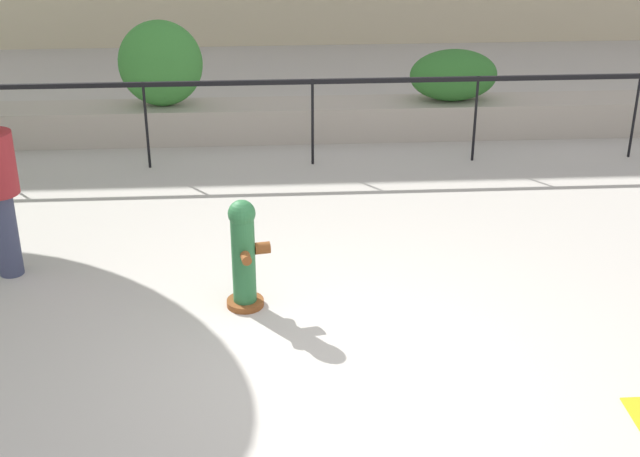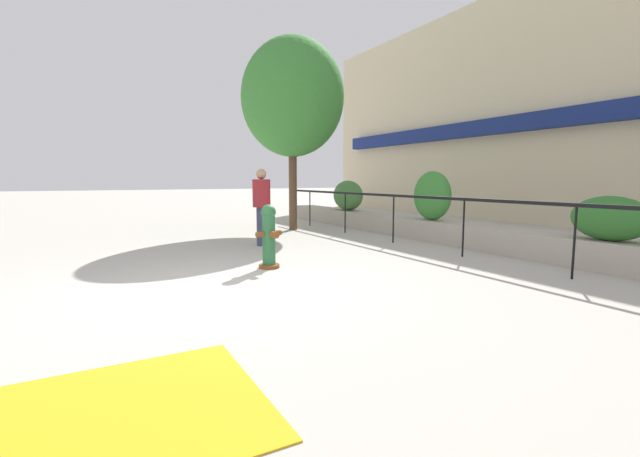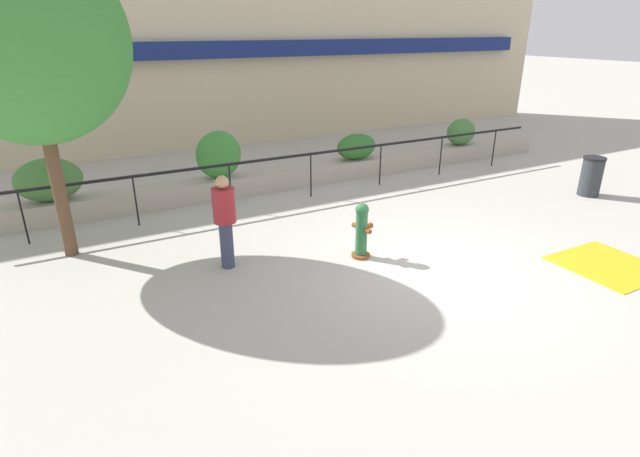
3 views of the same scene
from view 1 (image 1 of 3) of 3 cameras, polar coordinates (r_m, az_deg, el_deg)
The scene contains 6 objects.
ground_plane at distance 7.50m, azimuth 1.60°, elevation -9.36°, with size 120.00×120.00×0.00m, color #B2ADA3.
planter_wall_low at distance 12.80m, azimuth -0.74°, elevation 6.97°, with size 18.00×0.70×0.50m, color #ADA393.
fence_railing_segment at distance 11.53m, azimuth -0.49°, elevation 8.89°, with size 15.00×0.05×1.15m.
hedge_bush_1 at distance 12.63m, azimuth -10.18°, elevation 10.35°, with size 1.16×0.59×1.20m, color #387F33.
hedge_bush_2 at distance 12.89m, azimuth 8.54°, elevation 9.68°, with size 1.25×0.66×0.73m, color #2D6B28.
fire_hydrant at distance 8.24m, azimuth -4.90°, elevation -1.59°, with size 0.46×0.48×1.08m.
Camera 1 is at (-0.59, -6.15, 4.25)m, focal length 50.00 mm.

